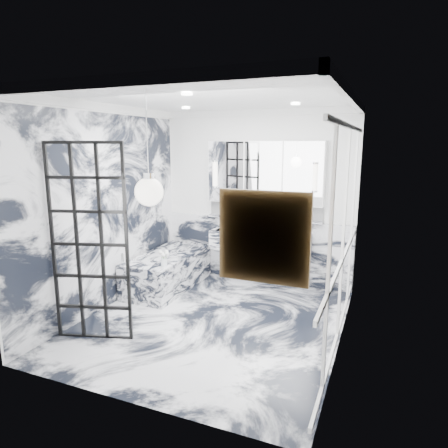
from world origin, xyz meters
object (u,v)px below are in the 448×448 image
at_px(mirror_cabinet, 264,173).
at_px(bathtub, 168,270).
at_px(crittall_door, 89,244).
at_px(trough_sink, 260,241).

xyz_separation_m(mirror_cabinet, bathtub, (-1.32, -0.83, -1.54)).
bearing_deg(crittall_door, bathtub, 74.87).
height_order(mirror_cabinet, bathtub, mirror_cabinet).
relative_size(crittall_door, mirror_cabinet, 1.21).
distance_m(mirror_cabinet, bathtub, 2.20).
bearing_deg(bathtub, trough_sink, 26.48).
bearing_deg(crittall_door, mirror_cabinet, 47.49).
relative_size(trough_sink, bathtub, 0.97).
xyz_separation_m(trough_sink, mirror_cabinet, (-0.00, 0.17, 1.09)).
bearing_deg(mirror_cabinet, crittall_door, -115.61).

